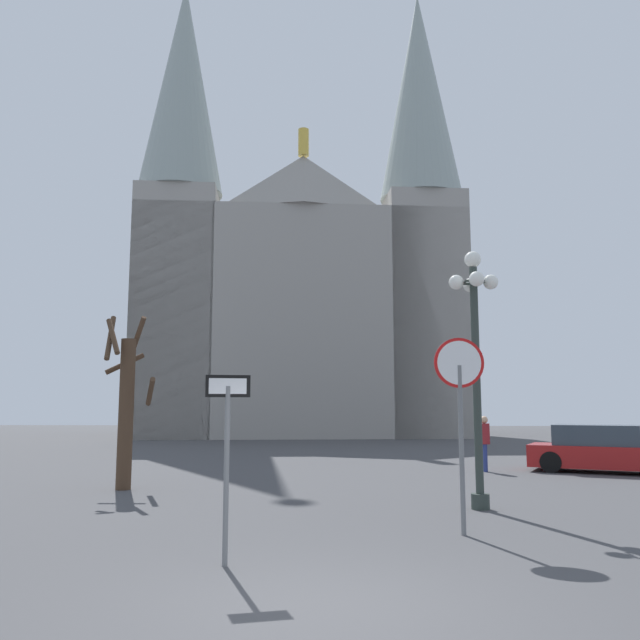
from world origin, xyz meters
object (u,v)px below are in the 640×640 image
Objects in this scene: one_way_arrow_sign at (227,443)px; parked_car_near_red at (603,450)px; cathedral at (300,287)px; bare_tree at (126,403)px; pedestrian_walking at (485,438)px; stop_sign at (460,394)px; street_lamp at (475,344)px.

one_way_arrow_sign is 15.25m from parked_car_near_red.
cathedral is 6.75× the size of parked_car_near_red.
cathedral is 7.37× the size of bare_tree.
one_way_arrow_sign is 8.40m from bare_tree.
stop_sign is at bearing -103.03° from pedestrian_walking.
cathedral is 10.16× the size of stop_sign.
stop_sign is 4.06m from one_way_arrow_sign.
bare_tree is 0.92× the size of parked_car_near_red.
street_lamp is at bearing -78.63° from cathedral.
bare_tree is at bearing 162.31° from street_lamp.
stop_sign is 9.01m from bare_tree.
street_lamp reaches higher than one_way_arrow_sign.
cathedral is 13.08× the size of one_way_arrow_sign.
stop_sign is at bearing -120.54° from parked_car_near_red.
parked_car_near_red is (13.23, 4.74, -1.41)m from bare_tree.
stop_sign reaches higher than one_way_arrow_sign.
cathedral is at bearing 115.69° from parked_car_near_red.
bare_tree reaches higher than pedestrian_walking.
bare_tree is (-3.99, 7.36, 0.55)m from one_way_arrow_sign.
cathedral reaches higher than one_way_arrow_sign.
one_way_arrow_sign is 0.52× the size of parked_car_near_red.
parked_car_near_red is (11.31, -23.51, -9.53)m from cathedral.
cathedral is 29.46m from bare_tree.
parked_car_near_red is 2.77× the size of pedestrian_walking.
street_lamp is 8.60m from bare_tree.
bare_tree reaches higher than parked_car_near_red.
street_lamp is at bearing 49.19° from one_way_arrow_sign.
stop_sign is 11.64m from parked_car_near_red.
one_way_arrow_sign is at bearing -61.53° from bare_tree.
stop_sign is 2.92m from street_lamp.
parked_car_near_red is (9.23, 12.10, -0.86)m from one_way_arrow_sign.
pedestrian_walking is (9.68, 4.80, -1.05)m from bare_tree.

